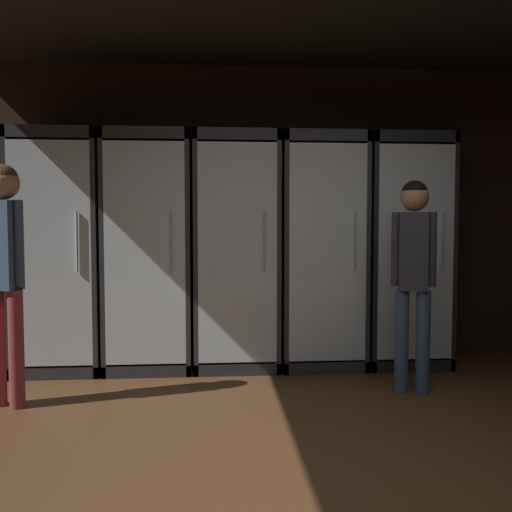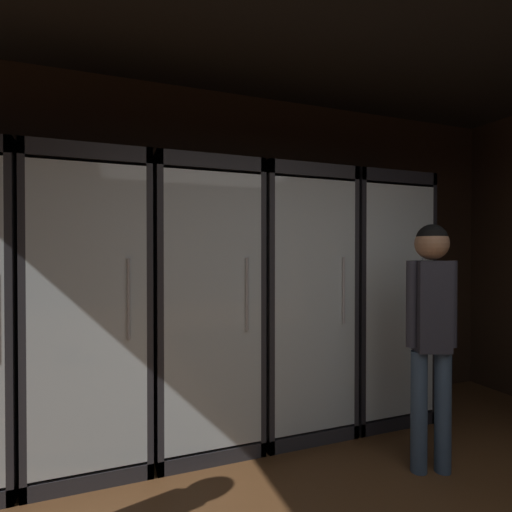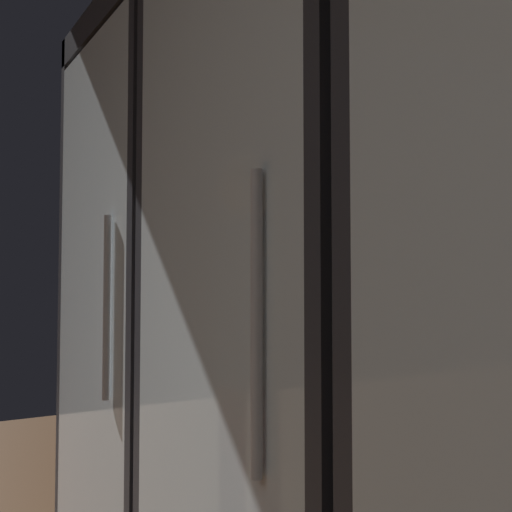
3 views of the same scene
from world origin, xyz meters
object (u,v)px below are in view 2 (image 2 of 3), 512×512
cooler_right (293,302)px  cooler_left (92,313)px  cooler_center (202,306)px  shopper_near (431,318)px  cooler_far_right (371,298)px

cooler_right → cooler_left: bearing=180.0°
cooler_center → cooler_left: bearing=179.9°
shopper_near → cooler_right: bearing=119.8°
cooler_center → shopper_near: size_ratio=1.29×
cooler_far_right → shopper_near: cooler_far_right is taller
cooler_left → shopper_near: bearing=-24.3°
cooler_center → cooler_right: (0.77, 0.00, 0.00)m
cooler_left → cooler_center: size_ratio=1.00×
shopper_near → cooler_left: bearing=155.7°
cooler_center → cooler_far_right: bearing=0.1°
cooler_center → cooler_far_right: same height
cooler_center → cooler_far_right: size_ratio=1.00×
cooler_right → cooler_far_right: (0.77, 0.00, -0.01)m
cooler_center → shopper_near: bearing=-35.7°
cooler_left → shopper_near: size_ratio=1.29×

